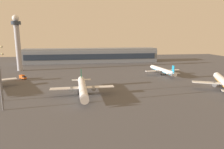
# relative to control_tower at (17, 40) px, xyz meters

# --- Properties ---
(ground_plane) EXTENTS (416.00, 416.00, 0.00)m
(ground_plane) POSITION_rel_control_tower_xyz_m (62.00, -82.99, -27.77)
(ground_plane) COLOR #4C4C51
(terminal_building) EXTENTS (153.17, 22.40, 16.40)m
(terminal_building) POSITION_rel_control_tower_xyz_m (66.88, 48.17, -19.68)
(terminal_building) COLOR gray
(terminal_building) RESTS_ON ground
(control_tower) EXTENTS (8.00, 8.00, 48.76)m
(control_tower) POSITION_rel_control_tower_xyz_m (0.00, 0.00, 0.00)
(control_tower) COLOR #A8A8B2
(control_tower) RESTS_ON ground
(airplane_far_stand) EXTENTS (33.87, 43.55, 11.18)m
(airplane_far_stand) POSITION_rel_control_tower_xyz_m (55.29, -84.50, -23.55)
(airplane_far_stand) COLOR white
(airplane_far_stand) RESTS_ON ground
(airplane_taxiway_distant) EXTENTS (29.73, 38.11, 9.77)m
(airplane_taxiway_distant) POSITION_rel_control_tower_xyz_m (119.63, -37.35, -24.08)
(airplane_taxiway_distant) COLOR white
(airplane_taxiway_distant) RESTS_ON ground
(catering_truck) EXTENTS (5.81, 5.48, 3.05)m
(catering_truck) POSITION_rel_control_tower_xyz_m (12.32, -37.65, -26.19)
(catering_truck) COLOR #D85919
(catering_truck) RESTS_ON ground
(apron_light_west) EXTENTS (4.80, 0.90, 24.62)m
(apron_light_west) POSITION_rel_control_tower_xyz_m (21.32, -101.22, -13.64)
(apron_light_west) COLOR slate
(apron_light_west) RESTS_ON ground
(apron_light_east) EXTENTS (4.80, 0.90, 26.92)m
(apron_light_east) POSITION_rel_control_tower_xyz_m (16.61, -88.19, -12.45)
(apron_light_east) COLOR slate
(apron_light_east) RESTS_ON ground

